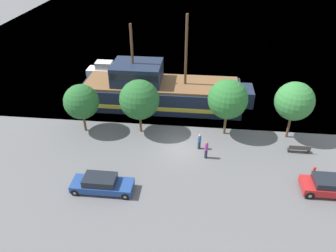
{
  "coord_description": "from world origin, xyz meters",
  "views": [
    {
      "loc": [
        1.4,
        -25.09,
        18.47
      ],
      "look_at": [
        -1.46,
        2.0,
        1.2
      ],
      "focal_mm": 35.0,
      "sensor_mm": 36.0,
      "label": 1
    }
  ],
  "objects_px": {
    "moored_boat_dockside": "(107,70)",
    "parked_car_curb_mid": "(102,184)",
    "pedestrian_walking_far": "(199,141)",
    "pedestrian_walking_near": "(206,150)",
    "bench_promenade_east": "(299,149)",
    "fire_hydrant": "(314,170)",
    "pirate_ship": "(159,90)",
    "parked_car_curb_front": "(328,186)"
  },
  "relations": [
    {
      "from": "fire_hydrant",
      "to": "bench_promenade_east",
      "type": "distance_m",
      "value": 3.03
    },
    {
      "from": "parked_car_curb_front",
      "to": "bench_promenade_east",
      "type": "distance_m",
      "value": 5.29
    },
    {
      "from": "parked_car_curb_mid",
      "to": "pedestrian_walking_near",
      "type": "xyz_separation_m",
      "value": [
        8.22,
        5.14,
        0.22
      ]
    },
    {
      "from": "bench_promenade_east",
      "to": "pedestrian_walking_near",
      "type": "height_order",
      "value": "pedestrian_walking_near"
    },
    {
      "from": "fire_hydrant",
      "to": "pedestrian_walking_near",
      "type": "bearing_deg",
      "value": 171.98
    },
    {
      "from": "pedestrian_walking_near",
      "to": "pedestrian_walking_far",
      "type": "bearing_deg",
      "value": 115.42
    },
    {
      "from": "parked_car_curb_mid",
      "to": "pedestrian_walking_far",
      "type": "relative_size",
      "value": 3.05
    },
    {
      "from": "moored_boat_dockside",
      "to": "pedestrian_walking_near",
      "type": "xyz_separation_m",
      "value": [
        13.87,
        -17.45,
        0.18
      ]
    },
    {
      "from": "parked_car_curb_front",
      "to": "pedestrian_walking_far",
      "type": "relative_size",
      "value": 2.55
    },
    {
      "from": "parked_car_curb_front",
      "to": "pedestrian_walking_far",
      "type": "height_order",
      "value": "pedestrian_walking_far"
    },
    {
      "from": "moored_boat_dockside",
      "to": "fire_hydrant",
      "type": "height_order",
      "value": "moored_boat_dockside"
    },
    {
      "from": "moored_boat_dockside",
      "to": "parked_car_curb_mid",
      "type": "distance_m",
      "value": 23.28
    },
    {
      "from": "parked_car_curb_front",
      "to": "bench_promenade_east",
      "type": "xyz_separation_m",
      "value": [
        -0.96,
        5.2,
        -0.27
      ]
    },
    {
      "from": "moored_boat_dockside",
      "to": "fire_hydrant",
      "type": "xyz_separation_m",
      "value": [
        23.05,
        -18.74,
        -0.3
      ]
    },
    {
      "from": "parked_car_curb_front",
      "to": "fire_hydrant",
      "type": "bearing_deg",
      "value": 100.19
    },
    {
      "from": "moored_boat_dockside",
      "to": "parked_car_curb_front",
      "type": "height_order",
      "value": "moored_boat_dockside"
    },
    {
      "from": "moored_boat_dockside",
      "to": "bench_promenade_east",
      "type": "distance_m",
      "value": 27.46
    },
    {
      "from": "parked_car_curb_front",
      "to": "pirate_ship",
      "type": "bearing_deg",
      "value": 138.95
    },
    {
      "from": "moored_boat_dockside",
      "to": "parked_car_curb_front",
      "type": "xyz_separation_m",
      "value": [
        23.45,
        -20.96,
        0.01
      ]
    },
    {
      "from": "parked_car_curb_front",
      "to": "parked_car_curb_mid",
      "type": "xyz_separation_m",
      "value": [
        -17.8,
        -1.63,
        -0.04
      ]
    },
    {
      "from": "bench_promenade_east",
      "to": "fire_hydrant",
      "type": "bearing_deg",
      "value": -79.23
    },
    {
      "from": "fire_hydrant",
      "to": "pedestrian_walking_far",
      "type": "distance_m",
      "value": 10.18
    },
    {
      "from": "moored_boat_dockside",
      "to": "pedestrian_walking_far",
      "type": "bearing_deg",
      "value": -50.58
    },
    {
      "from": "pirate_ship",
      "to": "bench_promenade_east",
      "type": "relative_size",
      "value": 9.75
    },
    {
      "from": "pirate_ship",
      "to": "pedestrian_walking_far",
      "type": "xyz_separation_m",
      "value": [
        4.9,
        -8.3,
        -1.0
      ]
    },
    {
      "from": "pedestrian_walking_near",
      "to": "bench_promenade_east",
      "type": "bearing_deg",
      "value": 11.07
    },
    {
      "from": "pirate_ship",
      "to": "parked_car_curb_mid",
      "type": "height_order",
      "value": "pirate_ship"
    },
    {
      "from": "pirate_ship",
      "to": "fire_hydrant",
      "type": "relative_size",
      "value": 25.28
    },
    {
      "from": "pirate_ship",
      "to": "moored_boat_dockside",
      "type": "distance_m",
      "value": 11.45
    },
    {
      "from": "fire_hydrant",
      "to": "pedestrian_walking_near",
      "type": "distance_m",
      "value": 9.28
    },
    {
      "from": "fire_hydrant",
      "to": "pedestrian_walking_far",
      "type": "xyz_separation_m",
      "value": [
        -9.82,
        2.65,
        0.4
      ]
    },
    {
      "from": "parked_car_curb_front",
      "to": "parked_car_curb_mid",
      "type": "height_order",
      "value": "parked_car_curb_front"
    },
    {
      "from": "parked_car_curb_mid",
      "to": "pedestrian_walking_far",
      "type": "height_order",
      "value": "pedestrian_walking_far"
    },
    {
      "from": "pirate_ship",
      "to": "moored_boat_dockside",
      "type": "relative_size",
      "value": 3.48
    },
    {
      "from": "pirate_ship",
      "to": "fire_hydrant",
      "type": "xyz_separation_m",
      "value": [
        14.72,
        -10.95,
        -1.4
      ]
    },
    {
      "from": "parked_car_curb_front",
      "to": "fire_hydrant",
      "type": "height_order",
      "value": "parked_car_curb_front"
    },
    {
      "from": "parked_car_curb_mid",
      "to": "pedestrian_walking_near",
      "type": "relative_size",
      "value": 2.78
    },
    {
      "from": "pirate_ship",
      "to": "parked_car_curb_mid",
      "type": "relative_size",
      "value": 3.94
    },
    {
      "from": "fire_hydrant",
      "to": "moored_boat_dockside",
      "type": "bearing_deg",
      "value": 140.89
    },
    {
      "from": "moored_boat_dockside",
      "to": "pirate_ship",
      "type": "bearing_deg",
      "value": -43.08
    },
    {
      "from": "moored_boat_dockside",
      "to": "parked_car_curb_mid",
      "type": "xyz_separation_m",
      "value": [
        5.65,
        -22.58,
        -0.03
      ]
    },
    {
      "from": "fire_hydrant",
      "to": "pedestrian_walking_far",
      "type": "relative_size",
      "value": 0.48
    }
  ]
}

